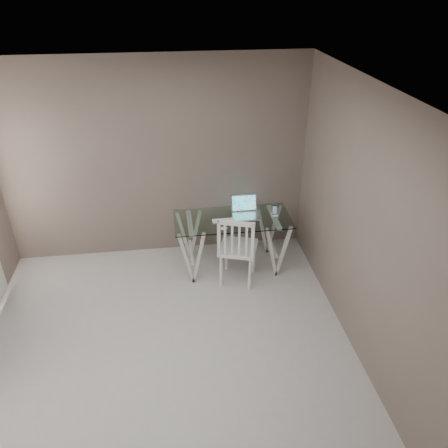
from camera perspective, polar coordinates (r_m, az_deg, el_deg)
The scene contains 7 objects.
room at distance 3.66m, azimuth -10.27°, elevation 0.21°, with size 4.50×4.52×2.71m.
desk at distance 5.81m, azimuth 1.07°, elevation -2.40°, with size 1.50×0.70×0.75m.
chair at distance 5.42m, azimuth 1.73°, elevation -3.04°, with size 0.57×0.57×0.99m.
laptop at distance 5.70m, azimuth 2.77°, elevation 1.76°, with size 0.34×0.32×0.23m.
keyboard at distance 5.56m, azimuth -0.15°, elevation 0.43°, with size 0.29×0.12×0.01m, color silver.
mouse at distance 5.37m, azimuth -0.07°, elevation -0.58°, with size 0.11×0.06×0.03m, color white.
phone_dock at distance 5.71m, azimuth 6.60°, elevation 1.45°, with size 0.08×0.08×0.14m.
Camera 1 is at (0.16, -3.16, 3.52)m, focal length 35.00 mm.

